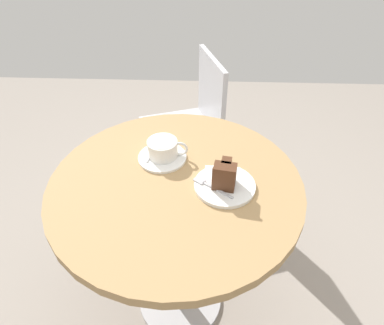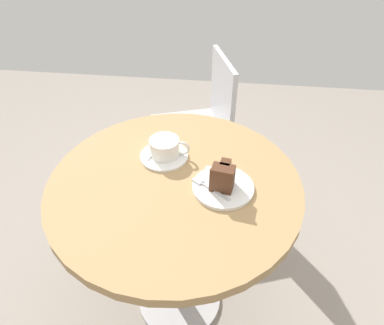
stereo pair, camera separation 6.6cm
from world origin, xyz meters
TOP-DOWN VIEW (x-y plane):
  - ground_plane at (0.00, 0.00)m, footprint 4.40×4.40m
  - cafe_table at (0.00, 0.00)m, footprint 0.82×0.82m
  - saucer at (-0.05, 0.12)m, footprint 0.17×0.17m
  - coffee_cup at (-0.05, 0.12)m, footprint 0.14×0.10m
  - teaspoon at (-0.09, 0.15)m, footprint 0.03×0.10m
  - cake_plate at (0.16, -0.02)m, footprint 0.19×0.19m
  - cake_slice at (0.15, -0.02)m, footprint 0.08×0.09m
  - fork at (0.11, -0.03)m, footprint 0.13×0.10m
  - napkin at (0.15, 0.01)m, footprint 0.15×0.15m
  - cafe_chair at (0.03, 0.76)m, footprint 0.48×0.48m

SIDE VIEW (x-z plane):
  - ground_plane at x=0.00m, z-range -0.01..0.00m
  - cafe_chair at x=0.03m, z-range 0.08..0.90m
  - cafe_table at x=0.00m, z-range 0.25..0.99m
  - napkin at x=0.15m, z-range 0.74..0.74m
  - saucer at x=-0.05m, z-range 0.74..0.75m
  - cake_plate at x=0.16m, z-range 0.74..0.75m
  - teaspoon at x=-0.09m, z-range 0.75..0.75m
  - fork at x=0.11m, z-range 0.75..0.75m
  - coffee_cup at x=-0.05m, z-range 0.75..0.81m
  - cake_slice at x=0.15m, z-range 0.74..0.83m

